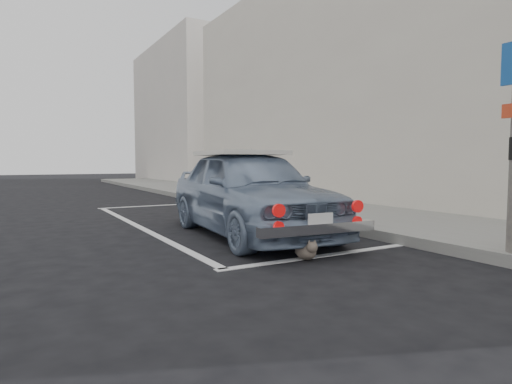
# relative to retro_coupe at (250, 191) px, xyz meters

# --- Properties ---
(ground) EXTENTS (80.00, 80.00, 0.00)m
(ground) POSITION_rel_retro_coupe_xyz_m (-0.41, -1.29, -0.70)
(ground) COLOR black
(ground) RESTS_ON ground
(sidewalk) EXTENTS (2.80, 40.00, 0.15)m
(sidewalk) POSITION_rel_retro_coupe_xyz_m (2.79, 0.71, -0.62)
(sidewalk) COLOR slate
(sidewalk) RESTS_ON ground
(shop_building) EXTENTS (3.50, 18.00, 7.00)m
(shop_building) POSITION_rel_retro_coupe_xyz_m (5.92, 2.71, 2.79)
(shop_building) COLOR beige
(shop_building) RESTS_ON ground
(building_far) EXTENTS (3.50, 10.00, 8.00)m
(building_far) POSITION_rel_retro_coupe_xyz_m (5.94, 18.71, 3.30)
(building_far) COLOR beige
(building_far) RESTS_ON ground
(pline_rear) EXTENTS (3.00, 0.12, 0.01)m
(pline_rear) POSITION_rel_retro_coupe_xyz_m (0.09, -1.79, -0.69)
(pline_rear) COLOR silver
(pline_rear) RESTS_ON ground
(pline_front) EXTENTS (3.00, 0.12, 0.01)m
(pline_front) POSITION_rel_retro_coupe_xyz_m (0.09, 5.21, -0.69)
(pline_front) COLOR silver
(pline_front) RESTS_ON ground
(pline_side) EXTENTS (0.12, 7.00, 0.01)m
(pline_side) POSITION_rel_retro_coupe_xyz_m (-1.31, 1.71, -0.69)
(pline_side) COLOR silver
(pline_side) RESTS_ON ground
(retro_coupe) EXTENTS (1.98, 4.18, 1.38)m
(retro_coupe) POSITION_rel_retro_coupe_xyz_m (0.00, 0.00, 0.00)
(retro_coupe) COLOR #778BA7
(retro_coupe) RESTS_ON ground
(cat) EXTENTS (0.26, 0.49, 0.27)m
(cat) POSITION_rel_retro_coupe_xyz_m (-0.27, -1.86, -0.58)
(cat) COLOR #6B5F52
(cat) RESTS_ON ground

